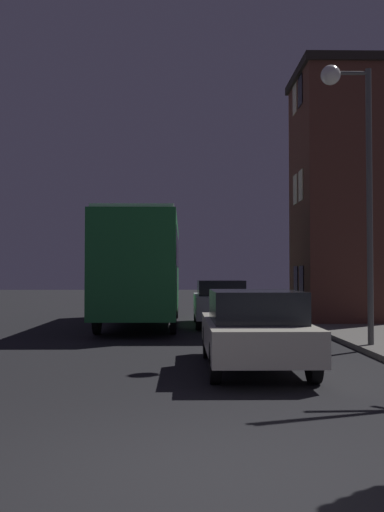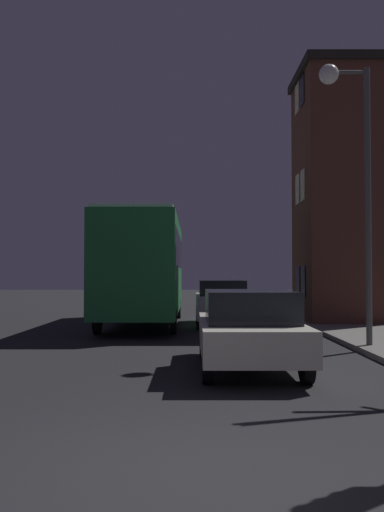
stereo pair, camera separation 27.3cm
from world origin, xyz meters
TOP-DOWN VIEW (x-y plane):
  - ground_plane at (0.00, 0.00)m, footprint 120.00×120.00m
  - brick_building at (5.51, 15.64)m, footprint 3.09×3.94m
  - streetlamp at (3.86, 8.24)m, footprint 1.20×0.47m
  - bus at (-1.57, 14.93)m, footprint 2.46×9.48m
  - car_near_lane at (1.17, 5.55)m, footprint 1.79×4.39m
  - car_mid_lane at (1.13, 14.58)m, footprint 1.73×4.62m

SIDE VIEW (x-z plane):
  - ground_plane at x=0.00m, z-range 0.00..0.00m
  - car_near_lane at x=1.17m, z-range 0.04..1.52m
  - car_mid_lane at x=1.13m, z-range 0.04..1.61m
  - bus at x=-1.57m, z-range 0.35..4.06m
  - brick_building at x=5.51m, z-range 0.15..9.31m
  - streetlamp at x=3.86m, z-range 1.53..8.15m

